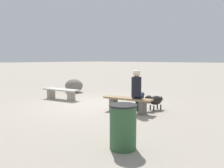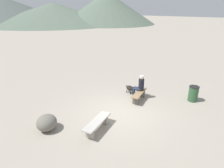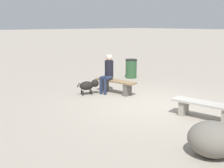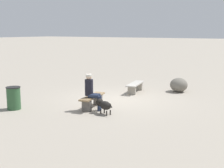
# 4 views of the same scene
# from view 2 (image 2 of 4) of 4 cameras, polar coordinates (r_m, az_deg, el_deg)

# --- Properties ---
(ground) EXTENTS (210.00, 210.00, 0.06)m
(ground) POSITION_cam_2_polar(r_m,az_deg,el_deg) (9.46, 2.37, -8.46)
(ground) COLOR #9E9384
(bench_left) EXTENTS (1.70, 0.75, 0.44)m
(bench_left) POSITION_cam_2_polar(r_m,az_deg,el_deg) (8.05, -4.41, -11.65)
(bench_left) COLOR gray
(bench_left) RESTS_ON ground
(bench_right) EXTENTS (1.61, 0.67, 0.47)m
(bench_right) POSITION_cam_2_polar(r_m,az_deg,el_deg) (10.55, 8.02, -3.21)
(bench_right) COLOR #605B56
(bench_right) RESTS_ON ground
(seated_person) EXTENTS (0.42, 0.60, 1.33)m
(seated_person) POSITION_cam_2_polar(r_m,az_deg,el_deg) (10.64, 8.17, -0.35)
(seated_person) COLOR black
(seated_person) RESTS_ON ground
(dog) EXTENTS (0.43, 0.77, 0.51)m
(dog) POSITION_cam_2_polar(r_m,az_deg,el_deg) (11.27, 5.59, -1.32)
(dog) COLOR black
(dog) RESTS_ON ground
(trash_bin) EXTENTS (0.52, 0.52, 0.84)m
(trash_bin) POSITION_cam_2_polar(r_m,az_deg,el_deg) (11.21, 22.91, -2.64)
(trash_bin) COLOR #2D5633
(trash_bin) RESTS_ON ground
(boulder) EXTENTS (1.20, 1.18, 0.66)m
(boulder) POSITION_cam_2_polar(r_m,az_deg,el_deg) (8.48, -18.75, -10.76)
(boulder) COLOR #6B665B
(boulder) RESTS_ON ground
(distant_peak_0) EXTENTS (43.76, 43.76, 8.03)m
(distant_peak_0) POSITION_cam_2_polar(r_m,az_deg,el_deg) (74.57, -29.73, 18.57)
(distant_peak_0) COLOR #4C5651
(distant_peak_0) RESTS_ON ground
(distant_peak_1) EXTENTS (41.26, 41.26, 6.07)m
(distant_peak_1) POSITION_cam_2_polar(r_m,az_deg,el_deg) (65.40, -16.70, 19.45)
(distant_peak_1) COLOR #566656
(distant_peak_1) RESTS_ON ground
(distant_peak_2) EXTENTS (28.76, 28.76, 9.05)m
(distant_peak_2) POSITION_cam_2_polar(r_m,az_deg,el_deg) (62.17, -1.45, 21.58)
(distant_peak_2) COLOR #566656
(distant_peak_2) RESTS_ON ground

